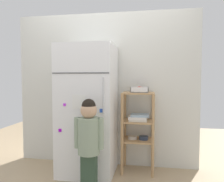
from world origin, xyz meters
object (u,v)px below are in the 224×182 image
object	(u,v)px
child_standing	(89,136)
fruit_bin	(140,90)
refrigerator	(88,110)
pantry_shelf_unit	(138,124)

from	to	relation	value
child_standing	fruit_bin	bearing A→B (deg)	50.07
refrigerator	pantry_shelf_unit	world-z (taller)	refrigerator
child_standing	refrigerator	bearing A→B (deg)	107.38
refrigerator	child_standing	size ratio (longest dim) A/B	1.63
refrigerator	child_standing	world-z (taller)	refrigerator
child_standing	fruit_bin	size ratio (longest dim) A/B	4.50
refrigerator	fruit_bin	bearing A→B (deg)	12.83
refrigerator	pantry_shelf_unit	distance (m)	0.70
refrigerator	child_standing	distance (m)	0.55
pantry_shelf_unit	child_standing	bearing A→B (deg)	-129.58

